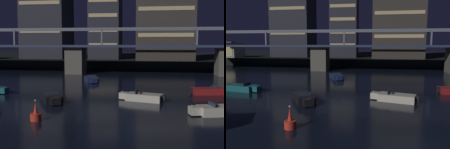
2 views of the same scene
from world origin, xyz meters
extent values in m
plane|color=black|center=(0.00, 0.00, 0.00)|extent=(400.00, 400.00, 0.00)
cube|color=black|center=(0.00, 87.74, 1.10)|extent=(240.00, 80.00, 2.20)
cube|color=#605B51|center=(-15.14, 39.74, 2.77)|extent=(3.60, 4.40, 5.55)
cube|color=#2D3856|center=(0.00, 39.74, 5.78)|extent=(96.85, 6.40, 0.45)
cube|color=slate|center=(0.00, 36.84, 9.20)|extent=(96.85, 0.36, 0.36)
cube|color=slate|center=(0.00, 42.64, 9.20)|extent=(96.85, 0.36, 0.36)
cube|color=slate|center=(-27.26, 36.84, 7.60)|extent=(0.30, 0.30, 3.20)
cube|color=slate|center=(-9.09, 36.84, 7.60)|extent=(0.30, 0.30, 3.20)
cube|color=slate|center=(9.09, 36.84, 7.60)|extent=(0.30, 0.30, 3.20)
cube|color=beige|center=(-28.59, 53.86, 9.53)|extent=(11.01, 0.10, 0.90)
cube|color=beige|center=(-28.59, 53.86, 16.86)|extent=(11.01, 0.10, 0.90)
cube|color=#282833|center=(-11.81, 58.39, 11.54)|extent=(8.00, 9.02, 18.68)
cube|color=beige|center=(-11.81, 53.83, 5.94)|extent=(7.36, 0.10, 0.90)
cube|color=beige|center=(-11.81, 53.83, 9.67)|extent=(7.36, 0.10, 0.90)
cube|color=beige|center=(-11.81, 53.83, 13.41)|extent=(7.36, 0.10, 0.90)
cube|color=beige|center=(-11.81, 53.83, 17.14)|extent=(7.36, 0.10, 0.90)
cube|color=#38332D|center=(3.75, 54.42, 17.40)|extent=(13.90, 9.66, 30.40)
cube|color=beige|center=(3.75, 49.54, 8.28)|extent=(12.78, 0.10, 0.90)
cube|color=beige|center=(3.75, 49.54, 14.36)|extent=(12.78, 0.10, 0.90)
cube|color=black|center=(-9.99, 10.07, 0.40)|extent=(3.52, 4.28, 0.80)
cube|color=black|center=(-8.78, 7.99, 0.45)|extent=(1.31, 1.28, 0.70)
cube|color=#283342|center=(-9.56, 9.33, 0.98)|extent=(1.22, 0.77, 0.36)
cube|color=#262628|center=(-9.69, 9.55, 0.92)|extent=(0.69, 0.63, 0.24)
cube|color=black|center=(-11.08, 11.93, 0.50)|extent=(0.49, 0.49, 0.60)
sphere|color=red|center=(-8.65, 7.77, 0.88)|extent=(0.12, 0.12, 0.12)
cube|color=#196066|center=(-19.84, 14.25, 0.40)|extent=(4.18, 2.51, 0.80)
cube|color=#196066|center=(-17.48, 13.79, 0.45)|extent=(1.07, 1.14, 0.70)
cube|color=#283342|center=(-19.01, 14.08, 0.98)|extent=(0.36, 1.34, 0.36)
cube|color=#262628|center=(-19.25, 14.13, 0.92)|extent=(0.50, 0.63, 0.24)
cube|color=black|center=(-21.96, 14.66, 0.50)|extent=(0.42, 0.42, 0.60)
sphere|color=red|center=(-17.24, 13.74, 0.88)|extent=(0.12, 0.12, 0.12)
cube|color=black|center=(5.74, 16.69, 0.50)|extent=(0.42, 0.42, 0.60)
cube|color=beige|center=(0.14, 11.64, 0.40)|extent=(4.25, 2.80, 0.80)
cube|color=beige|center=(-2.18, 12.30, 0.45)|extent=(1.14, 1.20, 0.70)
cube|color=#283342|center=(-0.68, 11.88, 0.98)|extent=(0.47, 1.33, 0.36)
cube|color=#262628|center=(-0.44, 11.81, 0.92)|extent=(0.54, 0.65, 0.24)
cube|color=black|center=(2.21, 11.05, 0.50)|extent=(0.44, 0.44, 0.60)
sphere|color=beige|center=(-2.42, 12.37, 0.88)|extent=(0.12, 0.12, 0.12)
cube|color=#19234C|center=(-9.18, 27.20, 0.40)|extent=(3.18, 4.30, 0.80)
cube|color=#19234C|center=(-8.25, 24.99, 0.45)|extent=(1.26, 1.21, 0.70)
cube|color=#283342|center=(-8.85, 26.42, 0.98)|extent=(1.28, 0.62, 0.36)
cube|color=#262628|center=(-8.95, 26.65, 0.92)|extent=(0.67, 0.59, 0.24)
cube|color=black|center=(-10.02, 29.19, 0.50)|extent=(0.47, 0.47, 0.60)
sphere|color=red|center=(-8.15, 24.76, 0.88)|extent=(0.12, 0.12, 0.12)
cylinder|color=red|center=(-8.41, 1.99, 0.30)|extent=(0.90, 0.90, 0.60)
cone|color=red|center=(-8.41, 1.99, 1.10)|extent=(0.36, 0.36, 1.00)
sphere|color=#F2EAB2|center=(-8.41, 1.99, 1.68)|extent=(0.16, 0.16, 0.16)
camera|label=1|loc=(1.12, -20.59, 6.31)|focal=47.37mm
camera|label=2|loc=(-2.28, -13.77, 6.24)|focal=37.10mm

